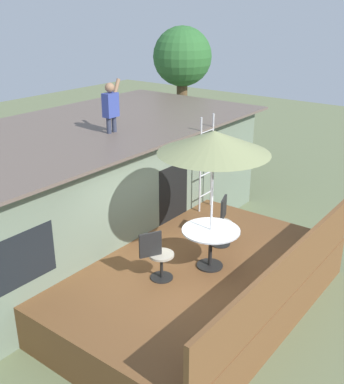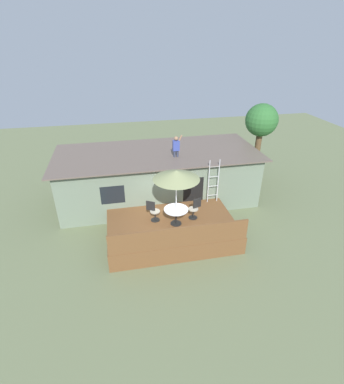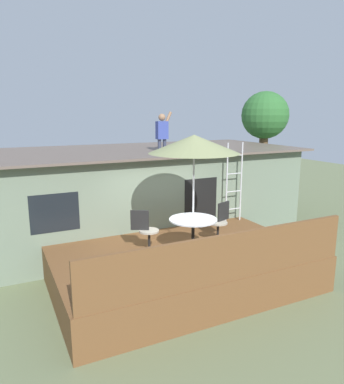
{
  "view_description": "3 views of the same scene",
  "coord_description": "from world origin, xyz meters",
  "px_view_note": "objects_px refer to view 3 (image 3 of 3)",
  "views": [
    {
      "loc": [
        -6.2,
        -4.17,
        5.28
      ],
      "look_at": [
        0.18,
        0.7,
        2.05
      ],
      "focal_mm": 44.07,
      "sensor_mm": 36.0,
      "label": 1
    },
    {
      "loc": [
        -2.08,
        -10.4,
        8.06
      ],
      "look_at": [
        0.12,
        0.45,
        2.04
      ],
      "focal_mm": 27.23,
      "sensor_mm": 36.0,
      "label": 2
    },
    {
      "loc": [
        -3.56,
        -6.76,
        3.77
      ],
      "look_at": [
        0.13,
        0.76,
        1.96
      ],
      "focal_mm": 34.16,
      "sensor_mm": 36.0,
      "label": 3
    }
  ],
  "objects_px": {
    "person_figure": "(162,130)",
    "step_ladder": "(234,183)",
    "patio_table": "(193,226)",
    "patio_chair_left": "(146,231)",
    "backyard_tree": "(265,118)",
    "patio_umbrella": "(194,144)",
    "patio_chair_right": "(220,222)"
  },
  "relations": [
    {
      "from": "step_ladder",
      "to": "patio_chair_left",
      "type": "bearing_deg",
      "value": -161.14
    },
    {
      "from": "patio_umbrella",
      "to": "backyard_tree",
      "type": "xyz_separation_m",
      "value": [
        6.16,
        5.16,
        0.43
      ]
    },
    {
      "from": "person_figure",
      "to": "patio_chair_right",
      "type": "relative_size",
      "value": 1.21
    },
    {
      "from": "step_ladder",
      "to": "backyard_tree",
      "type": "bearing_deg",
      "value": 42.1
    },
    {
      "from": "step_ladder",
      "to": "backyard_tree",
      "type": "xyz_separation_m",
      "value": [
        4.02,
        3.63,
        1.67
      ]
    },
    {
      "from": "patio_umbrella",
      "to": "patio_table",
      "type": "bearing_deg",
      "value": 180.0
    },
    {
      "from": "person_figure",
      "to": "patio_umbrella",
      "type": "bearing_deg",
      "value": -102.12
    },
    {
      "from": "patio_umbrella",
      "to": "patio_chair_right",
      "type": "xyz_separation_m",
      "value": [
        0.91,
        0.33,
        -1.89
      ]
    },
    {
      "from": "patio_table",
      "to": "person_figure",
      "type": "xyz_separation_m",
      "value": [
        0.64,
        2.96,
        1.93
      ]
    },
    {
      "from": "person_figure",
      "to": "patio_chair_right",
      "type": "bearing_deg",
      "value": -84.04
    },
    {
      "from": "person_figure",
      "to": "step_ladder",
      "type": "bearing_deg",
      "value": -43.38
    },
    {
      "from": "backyard_tree",
      "to": "step_ladder",
      "type": "bearing_deg",
      "value": -137.9
    },
    {
      "from": "person_figure",
      "to": "backyard_tree",
      "type": "distance_m",
      "value": 5.96
    },
    {
      "from": "step_ladder",
      "to": "backyard_tree",
      "type": "height_order",
      "value": "backyard_tree"
    },
    {
      "from": "patio_chair_left",
      "to": "patio_chair_right",
      "type": "bearing_deg",
      "value": 23.26
    },
    {
      "from": "patio_table",
      "to": "patio_chair_left",
      "type": "bearing_deg",
      "value": 151.61
    },
    {
      "from": "person_figure",
      "to": "patio_chair_right",
      "type": "height_order",
      "value": "person_figure"
    },
    {
      "from": "patio_chair_left",
      "to": "step_ladder",
      "type": "bearing_deg",
      "value": 47.25
    },
    {
      "from": "patio_table",
      "to": "patio_chair_right",
      "type": "distance_m",
      "value": 0.98
    },
    {
      "from": "patio_umbrella",
      "to": "person_figure",
      "type": "distance_m",
      "value": 3.03
    },
    {
      "from": "step_ladder",
      "to": "person_figure",
      "type": "relative_size",
      "value": 1.98
    },
    {
      "from": "backyard_tree",
      "to": "patio_chair_left",
      "type": "bearing_deg",
      "value": -146.54
    },
    {
      "from": "person_figure",
      "to": "backyard_tree",
      "type": "bearing_deg",
      "value": 21.71
    },
    {
      "from": "patio_umbrella",
      "to": "step_ladder",
      "type": "height_order",
      "value": "patio_umbrella"
    },
    {
      "from": "patio_table",
      "to": "patio_chair_left",
      "type": "distance_m",
      "value": 1.04
    },
    {
      "from": "patio_chair_left",
      "to": "patio_umbrella",
      "type": "bearing_deg",
      "value": 0.0
    },
    {
      "from": "patio_chair_left",
      "to": "patio_chair_right",
      "type": "xyz_separation_m",
      "value": [
        1.82,
        -0.16,
        0.0
      ]
    },
    {
      "from": "step_ladder",
      "to": "patio_chair_left",
      "type": "xyz_separation_m",
      "value": [
        -3.05,
        -1.04,
        -0.64
      ]
    },
    {
      "from": "patio_chair_right",
      "to": "step_ladder",
      "type": "bearing_deg",
      "value": -155.41
    },
    {
      "from": "patio_umbrella",
      "to": "person_figure",
      "type": "bearing_deg",
      "value": 77.88
    },
    {
      "from": "patio_table",
      "to": "backyard_tree",
      "type": "height_order",
      "value": "backyard_tree"
    },
    {
      "from": "person_figure",
      "to": "backyard_tree",
      "type": "xyz_separation_m",
      "value": [
        5.53,
        2.2,
        0.26
      ]
    }
  ]
}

